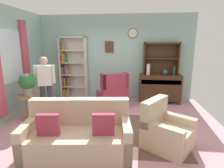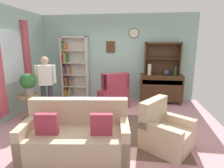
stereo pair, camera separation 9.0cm
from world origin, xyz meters
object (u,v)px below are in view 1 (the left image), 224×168
at_px(sideboard_hutch, 161,54).
at_px(sideboard, 160,87).
at_px(wingback_chair, 113,94).
at_px(book_stack, 92,109).
at_px(bottle_wine, 174,71).
at_px(armchair_floral, 166,132).
at_px(vase_tall, 148,69).
at_px(plant_stand, 28,105).
at_px(couch_floral, 78,135).
at_px(coffee_table, 96,114).
at_px(vase_round, 165,72).
at_px(potted_plant_large, 27,83).
at_px(bookshelf, 72,70).
at_px(person_reading, 45,82).

bearing_deg(sideboard_hutch, sideboard, -90.00).
xyz_separation_m(wingback_chair, book_stack, (-0.29, -1.56, 0.09)).
xyz_separation_m(bottle_wine, armchair_floral, (-0.63, -2.56, -0.76)).
bearing_deg(armchair_floral, sideboard_hutch, 84.99).
relative_size(vase_tall, plant_stand, 0.54).
bearing_deg(book_stack, couch_floral, -93.62).
relative_size(bottle_wine, coffee_table, 0.33).
height_order(sideboard, book_stack, sideboard).
height_order(vase_tall, vase_round, vase_tall).
xyz_separation_m(vase_round, book_stack, (-1.88, -2.04, -0.53)).
relative_size(wingback_chair, book_stack, 5.76).
height_order(sideboard_hutch, armchair_floral, sideboard_hutch).
height_order(sideboard, vase_round, vase_round).
bearing_deg(potted_plant_large, vase_round, 24.42).
distance_m(sideboard_hutch, plant_stand, 4.11).
relative_size(plant_stand, book_stack, 3.38).
distance_m(vase_round, potted_plant_large, 3.94).
distance_m(couch_floral, coffee_table, 0.91).
distance_m(vase_tall, couch_floral, 3.32).
bearing_deg(wingback_chair, couch_floral, -97.98).
bearing_deg(couch_floral, armchair_floral, 12.42).
bearing_deg(bookshelf, plant_stand, -107.02).
distance_m(plant_stand, coffee_table, 1.84).
relative_size(wingback_chair, person_reading, 0.68).
xyz_separation_m(couch_floral, wingback_chair, (0.34, 2.43, 0.07)).
bearing_deg(bookshelf, vase_tall, -3.77).
bearing_deg(bookshelf, potted_plant_large, -106.72).
height_order(sideboard, vase_tall, vase_tall).
bearing_deg(armchair_floral, bookshelf, 134.45).
bearing_deg(plant_stand, sideboard, 26.58).
xyz_separation_m(bottle_wine, coffee_table, (-2.06, -2.00, -0.70)).
xyz_separation_m(vase_tall, book_stack, (-1.36, -2.03, -0.61)).
bearing_deg(book_stack, coffee_table, 18.25).
xyz_separation_m(vase_tall, bottle_wine, (0.78, -0.01, -0.03)).
bearing_deg(couch_floral, sideboard, 58.91).
distance_m(sideboard, coffee_table, 2.67).
height_order(bottle_wine, book_stack, bottle_wine).
height_order(potted_plant_large, person_reading, person_reading).
bearing_deg(wingback_chair, plant_stand, -149.54).
bearing_deg(person_reading, book_stack, -26.50).
bearing_deg(person_reading, vase_tall, 26.07).
bearing_deg(sideboard, plant_stand, -153.42).
height_order(sideboard, person_reading, person_reading).
height_order(armchair_floral, coffee_table, armchair_floral).
relative_size(vase_round, bottle_wine, 0.64).
bearing_deg(couch_floral, bottle_wine, 52.91).
bearing_deg(sideboard_hutch, potted_plant_large, -152.44).
height_order(sideboard, potted_plant_large, potted_plant_large).
distance_m(sideboard_hutch, wingback_chair, 1.99).
height_order(bookshelf, sideboard_hutch, bookshelf).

